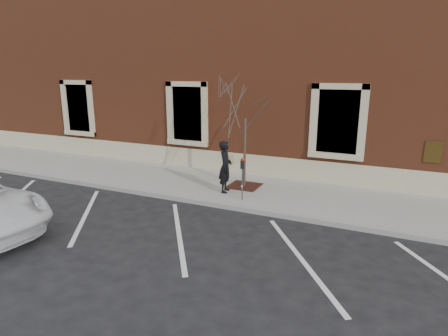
% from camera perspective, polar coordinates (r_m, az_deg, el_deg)
% --- Properties ---
extents(ground, '(120.00, 120.00, 0.00)m').
position_cam_1_polar(ground, '(11.73, -1.24, -5.88)').
color(ground, '#28282B').
rests_on(ground, ground).
extents(sidewalk_near, '(40.00, 3.50, 0.15)m').
position_cam_1_polar(sidewalk_near, '(13.21, 2.10, -3.18)').
color(sidewalk_near, '#A19F97').
rests_on(sidewalk_near, ground).
extents(curb_near, '(40.00, 0.12, 0.15)m').
position_cam_1_polar(curb_near, '(11.66, -1.35, -5.61)').
color(curb_near, '#9E9E99').
rests_on(curb_near, ground).
extents(parking_stripes, '(28.00, 4.40, 0.01)m').
position_cam_1_polar(parking_stripes, '(9.95, -6.90, -9.81)').
color(parking_stripes, silver).
rests_on(parking_stripes, ground).
extents(building_civic, '(40.00, 8.62, 8.00)m').
position_cam_1_polar(building_civic, '(18.27, 9.76, 14.00)').
color(building_civic, brown).
rests_on(building_civic, ground).
extents(man, '(0.54, 0.70, 1.73)m').
position_cam_1_polar(man, '(12.42, 0.20, 0.20)').
color(man, black).
rests_on(man, sidewalk_near).
extents(parking_meter, '(0.12, 0.09, 1.34)m').
position_cam_1_polar(parking_meter, '(11.62, 2.84, -0.52)').
color(parking_meter, '#595B60').
rests_on(parking_meter, sidewalk_near).
extents(tree_grate, '(1.07, 1.07, 0.03)m').
position_cam_1_polar(tree_grate, '(13.27, 3.10, -2.72)').
color(tree_grate, '#3A1A12').
rests_on(tree_grate, sidewalk_near).
extents(sapling, '(2.62, 2.62, 4.36)m').
position_cam_1_polar(sapling, '(12.71, 3.29, 10.49)').
color(sapling, '#46362A').
rests_on(sapling, sidewalk_near).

